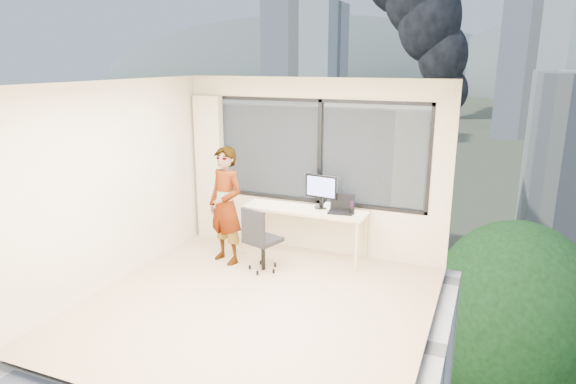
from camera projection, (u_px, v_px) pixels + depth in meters
The scene contains 24 objects.
floor at pixel (256, 304), 6.00m from camera, with size 4.00×4.00×0.01m, color #D6B08B.
ceiling at pixel (252, 83), 5.34m from camera, with size 4.00×4.00×0.01m, color white.
wall_front at pixel (140, 265), 3.89m from camera, with size 4.00×0.01×2.60m, color beige.
wall_left at pixel (114, 184), 6.41m from camera, with size 0.01×4.00×2.60m, color beige.
wall_right at pixel (436, 221), 4.93m from camera, with size 0.01×4.00×2.60m, color beige.
window_wall at pixel (317, 152), 7.38m from camera, with size 3.30×0.16×1.55m, color black, non-canonical shape.
curtain at pixel (210, 169), 8.03m from camera, with size 0.45×0.14×2.30m, color beige.
desk at pixel (305, 232), 7.39m from camera, with size 1.80×0.60×0.75m, color beige.
chair at pixel (263, 238), 6.88m from camera, with size 0.48×0.48×0.94m, color black, non-canonical shape.
person at pixel (226, 205), 7.09m from camera, with size 0.61×0.40×1.68m, color #2D2D33.
monitor at pixel (321, 191), 7.24m from camera, with size 0.49×0.11×0.49m, color black, non-canonical shape.
game_console at pixel (336, 205), 7.32m from camera, with size 0.30×0.25×0.07m, color white.
laptop at pixel (341, 205), 7.03m from camera, with size 0.35×0.37×0.23m, color black, non-canonical shape.
cellphone at pixel (346, 213), 7.01m from camera, with size 0.10×0.05×0.01m, color black.
pen_cup at pixel (352, 211), 6.99m from camera, with size 0.07×0.07×0.09m, color black.
handbag at pixel (339, 200), 7.31m from camera, with size 0.26×0.13×0.20m, color #0C4945.
exterior_ground at pixel (483, 134), 116.73m from camera, with size 400.00×400.00×0.04m, color #515B3D.
near_bldg_a at pixel (325, 194), 37.92m from camera, with size 16.00×12.00×14.00m, color #EBE7C5.
far_tower_a at pixel (306, 74), 103.80m from camera, with size 14.00×14.00×28.00m, color silver.
far_tower_b at pixel (529, 68), 109.93m from camera, with size 13.00×13.00×30.00m, color silver.
far_tower_d at pixel (293, 78), 162.94m from camera, with size 16.00×14.00×22.00m, color silver.
hill_a at pixel (305, 85), 339.77m from camera, with size 288.00×216.00×90.00m, color slate.
tree_a at pixel (189, 254), 34.14m from camera, with size 7.00×7.00×8.00m, color #214416, non-canonical shape.
tree_b at pixel (510, 337), 23.03m from camera, with size 7.60×7.60×9.00m, color #214416, non-canonical shape.
Camera 1 is at (2.45, -4.90, 2.84)m, focal length 31.25 mm.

